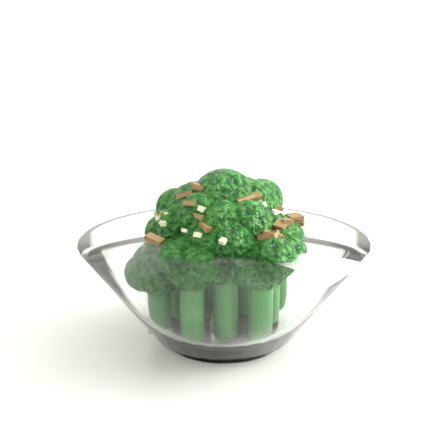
{
  "coord_description": "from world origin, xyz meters",
  "views": [
    {
      "loc": [
        0.15,
        -0.52,
        0.96
      ],
      "look_at": [
        0.17,
        -0.05,
        0.84
      ],
      "focal_mm": 55.0,
      "sensor_mm": 36.0,
      "label": 1
    }
  ],
  "objects": [
    {
      "name": "table",
      "position": [
        0.06,
        0.09,
        0.68
      ],
      "size": [
        1.28,
        0.93,
        0.75
      ],
      "color": "white",
      "rests_on": "ground"
    },
    {
      "name": "broccoli_dish",
      "position": [
        0.17,
        -0.05,
        0.8
      ],
      "size": [
        0.21,
        0.21,
        0.13
      ],
      "color": "white",
      "rests_on": "table"
    }
  ]
}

